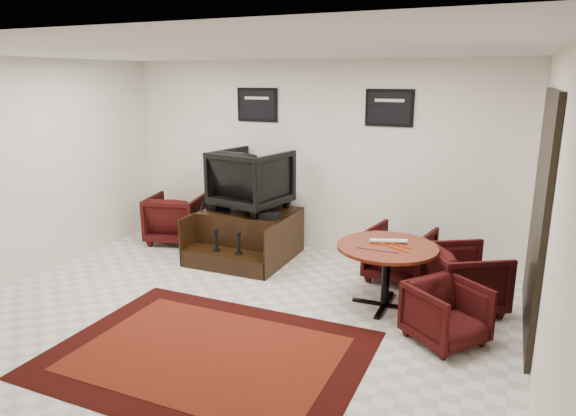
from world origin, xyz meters
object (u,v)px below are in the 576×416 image
(table_chair_back, at_px, (400,251))
(shine_podium, at_px, (248,236))
(meeting_table, at_px, (387,253))
(table_chair_window, at_px, (465,275))
(table_chair_corner, at_px, (446,311))
(shine_chair, at_px, (251,177))
(armchair_side, at_px, (176,216))

(table_chair_back, bearing_deg, shine_podium, 9.56)
(meeting_table, relative_size, table_chair_window, 1.42)
(shine_podium, relative_size, table_chair_corner, 2.01)
(shine_podium, xyz_separation_m, table_chair_back, (2.22, -0.01, 0.07))
(shine_podium, xyz_separation_m, table_chair_corner, (2.97, -1.46, 0.02))
(table_chair_corner, bearing_deg, shine_chair, 99.93)
(shine_podium, distance_m, table_chair_corner, 3.31)
(shine_podium, bearing_deg, shine_chair, 90.00)
(table_chair_window, bearing_deg, armchair_side, 49.47)
(meeting_table, relative_size, table_chair_back, 1.45)
(meeting_table, height_order, table_chair_corner, meeting_table)
(shine_chair, distance_m, meeting_table, 2.52)
(shine_chair, bearing_deg, table_chair_back, -173.06)
(table_chair_corner, bearing_deg, shine_podium, 102.06)
(table_chair_back, xyz_separation_m, table_chair_corner, (0.75, -1.44, -0.05))
(table_chair_back, bearing_deg, table_chair_corner, 127.49)
(table_chair_back, bearing_deg, armchair_side, 6.99)
(shine_podium, height_order, meeting_table, meeting_table)
(meeting_table, distance_m, table_chair_window, 0.91)
(table_chair_corner, bearing_deg, table_chair_window, 32.36)
(shine_podium, bearing_deg, meeting_table, -21.61)
(shine_chair, relative_size, table_chair_window, 1.23)
(shine_chair, distance_m, armchair_side, 1.57)
(shine_podium, xyz_separation_m, armchair_side, (-1.38, 0.17, 0.10))
(armchair_side, bearing_deg, table_chair_window, 156.56)
(armchair_side, xyz_separation_m, table_chair_back, (3.60, -0.18, -0.03))
(table_chair_window, height_order, table_chair_corner, table_chair_window)
(shine_chair, distance_m, table_chair_back, 2.36)
(armchair_side, xyz_separation_m, meeting_table, (3.61, -1.06, 0.23))
(shine_chair, height_order, meeting_table, shine_chair)
(shine_chair, relative_size, armchair_side, 1.18)
(table_chair_corner, bearing_deg, table_chair_back, 65.76)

